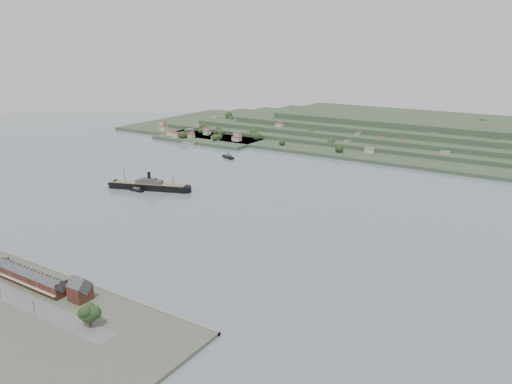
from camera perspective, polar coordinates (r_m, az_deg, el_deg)
The scene contains 9 objects.
ground at distance 419.86m, azimuth -4.12°, elevation -2.21°, with size 1400.00×1400.00×0.00m, color slate.
near_shore at distance 304.17m, azimuth -26.04°, elevation -11.57°, with size 220.00×80.00×2.60m.
terrace_row at distance 317.90m, azimuth -24.28°, elevation -8.92°, with size 55.60×9.80×11.07m.
gabled_building at distance 291.00m, azimuth -19.48°, elevation -10.47°, with size 10.40×10.18×14.09m.
far_peninsula at distance 751.19m, azimuth 15.97°, elevation 6.67°, with size 760.00×309.00×30.00m.
steamship at distance 490.03m, azimuth -12.46°, elevation 0.72°, with size 84.43×37.60×21.01m.
tugboat at distance 486.58m, azimuth -13.46°, elevation 0.26°, with size 14.86×4.32×6.64m.
ferry_west at distance 609.09m, azimuth -3.20°, elevation 4.05°, with size 20.44×13.37×7.48m.
fig_tree at distance 263.82m, azimuth -18.54°, elevation -13.00°, with size 11.16×9.66×12.45m.
Camera 1 is at (238.70, -316.90, 137.40)m, focal length 35.00 mm.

